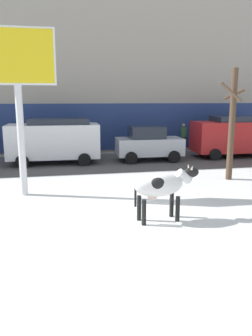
{
  "coord_description": "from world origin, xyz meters",
  "views": [
    {
      "loc": [
        -1.6,
        -8.91,
        3.32
      ],
      "look_at": [
        0.5,
        1.63,
        1.1
      ],
      "focal_mm": 36.29,
      "sensor_mm": 36.0,
      "label": 1
    }
  ],
  "objects_px": {
    "car_silver_hatchback": "(149,144)",
    "pedestrian_by_cars": "(183,137)",
    "cow_holstein": "(161,186)",
    "car_red_van": "(234,135)",
    "car_white_van": "(54,139)",
    "billboard": "(17,67)",
    "bare_tree_right_lot": "(232,123)"
  },
  "relations": [
    {
      "from": "billboard",
      "to": "car_red_van",
      "type": "bearing_deg",
      "value": 27.77
    },
    {
      "from": "car_silver_hatchback",
      "to": "car_red_van",
      "type": "xyz_separation_m",
      "value": [
        5.1,
        0.24,
        0.32
      ]
    },
    {
      "from": "car_red_van",
      "to": "bare_tree_right_lot",
      "type": "bearing_deg",
      "value": -120.02
    },
    {
      "from": "car_silver_hatchback",
      "to": "billboard",
      "type": "bearing_deg",
      "value": -136.91
    },
    {
      "from": "billboard",
      "to": "car_silver_hatchback",
      "type": "relative_size",
      "value": 1.57
    },
    {
      "from": "billboard",
      "to": "bare_tree_right_lot",
      "type": "bearing_deg",
      "value": 5.2
    },
    {
      "from": "billboard",
      "to": "car_white_van",
      "type": "height_order",
      "value": "billboard"
    },
    {
      "from": "bare_tree_right_lot",
      "to": "car_red_van",
      "type": "bearing_deg",
      "value": 59.98
    },
    {
      "from": "billboard",
      "to": "car_red_van",
      "type": "xyz_separation_m",
      "value": [
        11.08,
        5.83,
        -3.07
      ]
    },
    {
      "from": "billboard",
      "to": "car_white_van",
      "type": "xyz_separation_m",
      "value": [
        1.02,
        5.76,
        -3.07
      ]
    },
    {
      "from": "cow_holstein",
      "to": "pedestrian_by_cars",
      "type": "height_order",
      "value": "pedestrian_by_cars"
    },
    {
      "from": "car_white_van",
      "to": "cow_holstein",
      "type": "bearing_deg",
      "value": -72.47
    },
    {
      "from": "car_white_van",
      "to": "car_red_van",
      "type": "height_order",
      "value": "same"
    },
    {
      "from": "car_silver_hatchback",
      "to": "car_red_van",
      "type": "relative_size",
      "value": 0.76
    },
    {
      "from": "cow_holstein",
      "to": "car_red_van",
      "type": "height_order",
      "value": "car_red_van"
    },
    {
      "from": "car_silver_hatchback",
      "to": "bare_tree_right_lot",
      "type": "distance_m",
      "value": 5.49
    },
    {
      "from": "car_red_van",
      "to": "pedestrian_by_cars",
      "type": "bearing_deg",
      "value": 127.31
    },
    {
      "from": "car_red_van",
      "to": "bare_tree_right_lot",
      "type": "relative_size",
      "value": 1.04
    },
    {
      "from": "billboard",
      "to": "bare_tree_right_lot",
      "type": "relative_size",
      "value": 1.24
    },
    {
      "from": "car_silver_hatchback",
      "to": "pedestrian_by_cars",
      "type": "xyz_separation_m",
      "value": [
        3.07,
        2.91,
        -0.05
      ]
    },
    {
      "from": "car_red_van",
      "to": "pedestrian_by_cars",
      "type": "height_order",
      "value": "car_red_van"
    },
    {
      "from": "car_white_van",
      "to": "car_silver_hatchback",
      "type": "xyz_separation_m",
      "value": [
        4.95,
        -0.17,
        -0.32
      ]
    },
    {
      "from": "car_red_van",
      "to": "pedestrian_by_cars",
      "type": "distance_m",
      "value": 3.38
    },
    {
      "from": "bare_tree_right_lot",
      "to": "billboard",
      "type": "bearing_deg",
      "value": -174.8
    },
    {
      "from": "cow_holstein",
      "to": "car_red_van",
      "type": "bearing_deg",
      "value": 52.17
    },
    {
      "from": "cow_holstein",
      "to": "pedestrian_by_cars",
      "type": "distance_m",
      "value": 12.96
    },
    {
      "from": "cow_holstein",
      "to": "car_red_van",
      "type": "xyz_separation_m",
      "value": [
        7.16,
        9.23,
        0.24
      ]
    },
    {
      "from": "car_silver_hatchback",
      "to": "pedestrian_by_cars",
      "type": "bearing_deg",
      "value": 43.54
    },
    {
      "from": "billboard",
      "to": "car_red_van",
      "type": "height_order",
      "value": "billboard"
    },
    {
      "from": "cow_holstein",
      "to": "car_silver_hatchback",
      "type": "xyz_separation_m",
      "value": [
        2.06,
        8.98,
        -0.07
      ]
    },
    {
      "from": "cow_holstein",
      "to": "car_white_van",
      "type": "xyz_separation_m",
      "value": [
        -2.89,
        9.15,
        0.24
      ]
    },
    {
      "from": "cow_holstein",
      "to": "pedestrian_by_cars",
      "type": "relative_size",
      "value": 1.11
    }
  ]
}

